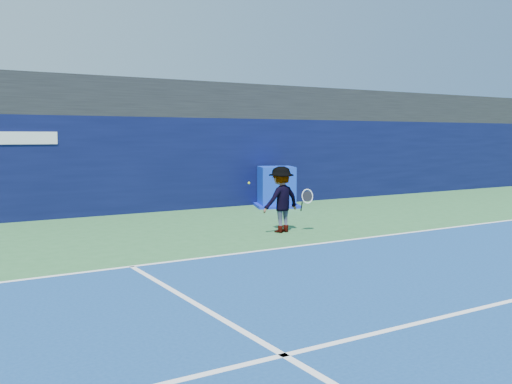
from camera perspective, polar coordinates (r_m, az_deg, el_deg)
ground at (r=11.18m, az=18.62°, el=-7.08°), size 80.00×80.00×0.00m
baseline at (r=13.26m, az=8.63°, el=-4.84°), size 24.00×0.10×0.01m
stadium_band at (r=20.34m, az=-6.94°, el=8.94°), size 36.00×3.00×1.20m
back_wall_assembly at (r=19.41m, az=-5.66°, el=2.92°), size 36.00×1.03×3.00m
equipment_cart at (r=19.47m, az=2.05°, el=0.36°), size 1.85×1.85×1.37m
tennis_player at (r=14.24m, az=2.54°, el=-0.74°), size 1.32×0.77×1.65m
tennis_ball at (r=14.20m, az=-0.71°, el=0.91°), size 0.06×0.06×0.06m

